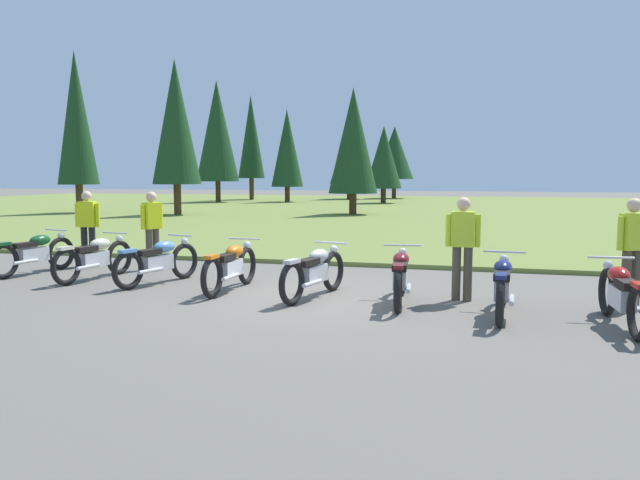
# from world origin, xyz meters

# --- Properties ---
(ground_plane) EXTENTS (140.00, 140.00, 0.00)m
(ground_plane) POSITION_xyz_m (0.00, 0.00, 0.00)
(ground_plane) COLOR #605B54
(grass_moorland) EXTENTS (80.00, 44.00, 0.10)m
(grass_moorland) POSITION_xyz_m (0.00, 25.60, 0.05)
(grass_moorland) COLOR olive
(grass_moorland) RESTS_ON ground
(forest_treeline) EXTENTS (38.97, 26.80, 8.71)m
(forest_treeline) POSITION_xyz_m (-5.92, 32.18, 4.27)
(forest_treeline) COLOR #47331E
(forest_treeline) RESTS_ON ground
(motorcycle_british_green) EXTENTS (0.66, 2.08, 0.88)m
(motorcycle_british_green) POSITION_xyz_m (-6.15, 0.92, 0.44)
(motorcycle_british_green) COLOR black
(motorcycle_british_green) RESTS_ON ground
(motorcycle_cream) EXTENTS (0.62, 2.09, 0.88)m
(motorcycle_cream) POSITION_xyz_m (-4.54, 0.65, 0.44)
(motorcycle_cream) COLOR black
(motorcycle_cream) RESTS_ON ground
(motorcycle_sky_blue) EXTENTS (0.82, 2.04, 0.88)m
(motorcycle_sky_blue) POSITION_xyz_m (-3.10, 0.54, 0.44)
(motorcycle_sky_blue) COLOR black
(motorcycle_sky_blue) RESTS_ON ground
(motorcycle_orange) EXTENTS (0.62, 2.10, 0.88)m
(motorcycle_orange) POSITION_xyz_m (-1.52, 0.24, 0.44)
(motorcycle_orange) COLOR black
(motorcycle_orange) RESTS_ON ground
(motorcycle_silver) EXTENTS (0.74, 2.07, 0.88)m
(motorcycle_silver) POSITION_xyz_m (0.05, 0.03, 0.44)
(motorcycle_silver) COLOR black
(motorcycle_silver) RESTS_ON ground
(motorcycle_maroon) EXTENTS (0.62, 2.10, 0.88)m
(motorcycle_maroon) POSITION_xyz_m (1.49, -0.06, 0.44)
(motorcycle_maroon) COLOR black
(motorcycle_maroon) RESTS_ON ground
(motorcycle_navy) EXTENTS (0.62, 2.10, 0.88)m
(motorcycle_navy) POSITION_xyz_m (3.02, -0.56, 0.44)
(motorcycle_navy) COLOR black
(motorcycle_navy) RESTS_ON ground
(motorcycle_red) EXTENTS (0.62, 2.10, 0.88)m
(motorcycle_red) POSITION_xyz_m (4.54, -0.85, 0.44)
(motorcycle_red) COLOR black
(motorcycle_red) RESTS_ON ground
(rider_with_back_turned) EXTENTS (0.49, 0.37, 1.67)m
(rider_with_back_turned) POSITION_xyz_m (4.95, 0.61, 0.95)
(rider_with_back_turned) COLOR #4C4233
(rider_with_back_turned) RESTS_ON ground
(rider_near_row_end) EXTENTS (0.55, 0.23, 1.67)m
(rider_near_row_end) POSITION_xyz_m (2.42, 0.39, 0.95)
(rider_near_row_end) COLOR #4C4233
(rider_near_row_end) RESTS_ON ground
(rider_in_hivis_vest) EXTENTS (0.35, 0.51, 1.67)m
(rider_in_hivis_vest) POSITION_xyz_m (-4.12, 2.11, 0.95)
(rider_in_hivis_vest) COLOR #4C4233
(rider_in_hivis_vest) RESTS_ON ground
(rider_checking_bike) EXTENTS (0.54, 0.29, 1.67)m
(rider_checking_bike) POSITION_xyz_m (-5.74, 2.16, 0.95)
(rider_checking_bike) COLOR black
(rider_checking_bike) RESTS_ON ground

